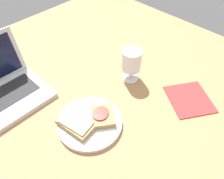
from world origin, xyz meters
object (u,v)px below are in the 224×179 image
plate (90,123)px  sandwich_with_cheese (76,123)px  sandwich_with_tomato (102,115)px  wine_glass (131,61)px  napkin (189,99)px

plate → sandwich_with_cheese: size_ratio=1.68×
sandwich_with_cheese → sandwich_with_tomato: same height
sandwich_with_tomato → wine_glass: bearing=17.3°
sandwich_with_cheese → napkin: (36.77, -19.95, -2.57)cm
plate → sandwich_with_tomato: 4.81cm
plate → napkin: plate is taller
sandwich_with_tomato → wine_glass: wine_glass is taller
wine_glass → napkin: wine_glass is taller
napkin → plate: bearing=151.1°
sandwich_with_cheese → wine_glass: (30.30, 3.21, 5.83)cm
sandwich_with_cheese → napkin: bearing=-28.5°
wine_glass → sandwich_with_tomato: bearing=-162.7°
sandwich_with_cheese → napkin: 41.91cm
wine_glass → napkin: 25.47cm
plate → napkin: 37.35cm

